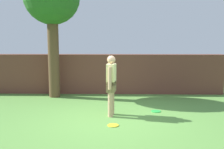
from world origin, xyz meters
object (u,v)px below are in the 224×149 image
at_px(tree, 52,0).
at_px(frisbee_yellow, 113,125).
at_px(person, 111,83).
at_px(frisbee_green, 156,111).

xyz_separation_m(tree, frisbee_yellow, (2.19, -3.12, -3.43)).
xyz_separation_m(person, frisbee_green, (1.27, 0.41, -0.89)).
bearing_deg(frisbee_green, frisbee_yellow, -134.41).
distance_m(tree, frisbee_yellow, 5.13).
xyz_separation_m(tree, person, (2.12, -2.30, -2.54)).
height_order(person, frisbee_yellow, person).
bearing_deg(frisbee_yellow, tree, 125.01).
bearing_deg(tree, frisbee_yellow, -54.99).
bearing_deg(frisbee_green, person, -162.14).
bearing_deg(person, tree, -129.91).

